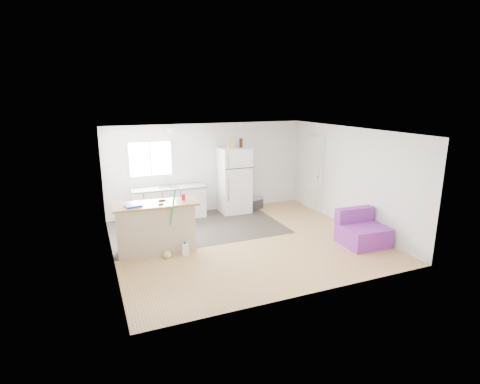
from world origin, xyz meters
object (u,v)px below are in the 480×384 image
Objects in this scene: peninsula at (156,227)px; refrigerator at (234,180)px; purple_seat at (362,232)px; kitchen_cabinets at (169,202)px; blue_tray at (133,206)px; cleaner_jug at (185,249)px; bottle_right at (241,143)px; mop at (168,246)px; cardboard_box at (231,143)px; bottle_left at (241,143)px; red_cup at (183,197)px; cooler at (255,203)px.

peninsula is 0.96× the size of refrigerator.
refrigerator is at bearing 119.96° from purple_seat.
blue_tray is (-1.14, -2.10, 0.62)m from kitchen_cabinets.
blue_tray reaches higher than cleaner_jug.
purple_seat is 3.88m from bottle_right.
blue_tray is at bearing 121.95° from mop.
bottle_left is at bearing 2.39° from cardboard_box.
bottle_right is (2.09, 1.87, 0.81)m from red_cup.
mop is (0.16, -0.39, -0.29)m from peninsula.
refrigerator is 0.95m from cooler.
kitchen_cabinets is 2.09m from red_cup.
mop is 4.66× the size of blue_tray.
kitchen_cabinets is 6.68× the size of cleaner_jug.
kitchen_cabinets is 6.34× the size of cardboard_box.
bottle_right reaches higher than purple_seat.
refrigerator is 6.21× the size of cleaner_jug.
mop reaches higher than peninsula.
red_cup reaches higher than purple_seat.
bottle_left is at bearing 12.45° from mop.
bottle_right is (0.04, 0.05, 0.00)m from bottle_left.
cooler is 2.05× the size of bottle_right.
refrigerator reaches higher than kitchen_cabinets.
bottle_right reaches higher than red_cup.
refrigerator is 3.36m from mop.
cooler is 1.71× the size of blue_tray.
peninsula is 3.70m from cooler.
peninsula is at bearing 138.07° from cleaner_jug.
blue_tray is (-4.57, 1.22, 0.78)m from purple_seat.
cardboard_box is (-0.10, -0.08, 1.03)m from refrigerator.
cardboard_box is (2.23, 2.24, 1.69)m from mop.
cardboard_box is at bearing 168.41° from cooler.
red_cup is (0.11, 0.47, 0.96)m from cleaner_jug.
bottle_right is at bearing -1.36° from kitchen_cabinets.
bottle_left is (2.04, 1.82, 0.81)m from red_cup.
mop is (-0.33, 0.03, 0.11)m from cleaner_jug.
cardboard_box reaches higher than red_cup.
mop is (-3.99, 0.90, -0.04)m from purple_seat.
peninsula is 1.82× the size of purple_seat.
blue_tray is 1.20× the size of bottle_right.
cardboard_box reaches higher than blue_tray.
peninsula is 1.21× the size of mop.
purple_seat is at bearing -65.65° from bottle_right.
refrigerator is at bearing 45.03° from red_cup.
refrigerator is 1.89× the size of purple_seat.
cleaner_jug is (0.49, -0.42, -0.39)m from peninsula.
cardboard_box is at bearing -141.51° from refrigerator.
purple_seat is at bearing -60.80° from cardboard_box.
cardboard_box is (-0.73, -0.11, 1.75)m from cooler.
cooler is 1.90m from cardboard_box.
blue_tray is at bearing 167.89° from purple_seat.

